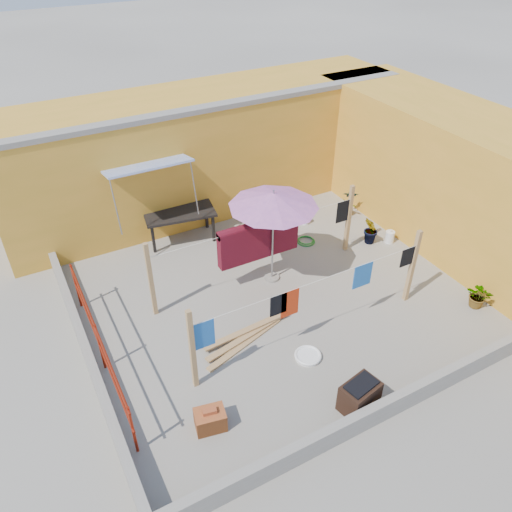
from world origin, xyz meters
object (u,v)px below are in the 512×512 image
at_px(brick_stack, 210,419).
at_px(water_jug_b, 305,219).
at_px(brazier, 359,396).
at_px(green_hose, 306,241).
at_px(plant_back_a, 256,218).
at_px(outdoor_table, 180,215).
at_px(white_basin, 308,356).
at_px(patio_umbrella, 274,200).
at_px(water_jug_a, 390,237).

bearing_deg(brick_stack, water_jug_b, 43.55).
xyz_separation_m(brick_stack, water_jug_b, (4.91, 4.66, -0.05)).
distance_m(brazier, green_hose, 5.17).
xyz_separation_m(green_hose, plant_back_a, (-0.85, 1.12, 0.34)).
xyz_separation_m(water_jug_b, green_hose, (-0.46, -0.76, -0.11)).
relative_size(outdoor_table, white_basin, 3.53).
height_order(patio_umbrella, green_hose, patio_umbrella).
relative_size(patio_umbrella, plant_back_a, 3.27).
distance_m(brick_stack, green_hose, 5.92).
xyz_separation_m(white_basin, plant_back_a, (1.31, 4.50, 0.32)).
relative_size(white_basin, green_hose, 1.11).
bearing_deg(outdoor_table, plant_back_a, -15.46).
distance_m(brazier, water_jug_a, 5.40).
bearing_deg(outdoor_table, green_hose, -30.77).
height_order(patio_umbrella, water_jug_b, patio_umbrella).
bearing_deg(water_jug_a, green_hose, 151.34).
relative_size(water_jug_b, plant_back_a, 0.44).
distance_m(water_jug_a, water_jug_b, 2.29).
distance_m(outdoor_table, green_hose, 3.30).
bearing_deg(white_basin, plant_back_a, 73.71).
bearing_deg(green_hose, white_basin, -122.60).
bearing_deg(green_hose, brick_stack, -138.75).
distance_m(brazier, plant_back_a, 5.99).
bearing_deg(patio_umbrella, water_jug_b, 39.87).
relative_size(patio_umbrella, water_jug_a, 6.74).
distance_m(patio_umbrella, water_jug_b, 3.25).
distance_m(water_jug_b, plant_back_a, 1.37).
xyz_separation_m(brazier, green_hose, (2.03, 4.75, -0.26)).
height_order(brazier, green_hose, brazier).
bearing_deg(patio_umbrella, brick_stack, -134.16).
relative_size(brazier, green_hose, 1.56).
relative_size(brazier, water_jug_a, 2.05).
bearing_deg(outdoor_table, brazier, -83.41).
bearing_deg(brick_stack, outdoor_table, 73.13).
relative_size(water_jug_a, green_hose, 0.76).
bearing_deg(plant_back_a, outdoor_table, 164.54).
relative_size(patio_umbrella, water_jug_b, 7.49).
relative_size(water_jug_a, water_jug_b, 1.11).
bearing_deg(green_hose, patio_umbrella, -149.54).
bearing_deg(water_jug_b, patio_umbrella, -140.13).
xyz_separation_m(outdoor_table, brazier, (0.74, -6.40, -0.45)).
relative_size(brick_stack, green_hose, 1.20).
height_order(outdoor_table, brazier, outdoor_table).
bearing_deg(brazier, green_hose, 66.91).
xyz_separation_m(outdoor_table, white_basin, (0.60, -5.03, -0.69)).
xyz_separation_m(white_basin, water_jug_b, (2.62, 4.14, 0.10)).
height_order(patio_umbrella, outdoor_table, patio_umbrella).
height_order(water_jug_a, green_hose, water_jug_a).
xyz_separation_m(patio_umbrella, brick_stack, (-2.91, -2.99, -1.90)).
bearing_deg(white_basin, patio_umbrella, 75.90).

